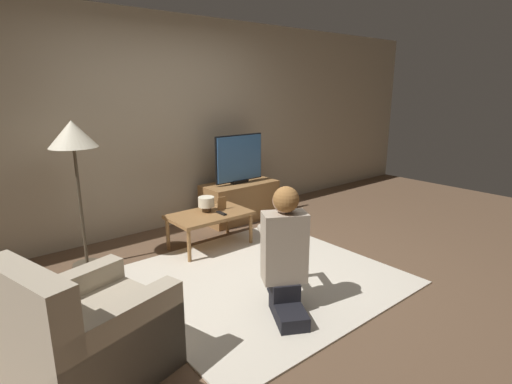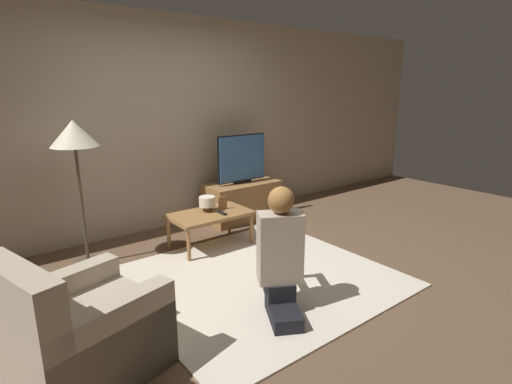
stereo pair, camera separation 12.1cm
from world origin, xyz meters
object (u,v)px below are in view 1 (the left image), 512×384
object	(u,v)px
coffee_table	(210,217)
floor_lamp	(73,142)
person_kneeling	(285,250)
tv	(239,159)
armchair	(89,338)
table_lamp	(206,203)

from	to	relation	value
coffee_table	floor_lamp	world-z (taller)	floor_lamp
coffee_table	person_kneeling	distance (m)	1.53
tv	armchair	world-z (taller)	tv
floor_lamp	table_lamp	xyz separation A→B (m)	(1.24, -0.29, -0.76)
tv	person_kneeling	distance (m)	2.39
tv	table_lamp	world-z (taller)	tv
floor_lamp	armchair	world-z (taller)	floor_lamp
floor_lamp	table_lamp	bearing A→B (deg)	-13.09
tv	person_kneeling	size ratio (longest dim) A/B	0.73
table_lamp	tv	bearing A→B (deg)	30.70
floor_lamp	table_lamp	size ratio (longest dim) A/B	8.07
tv	armchair	bearing A→B (deg)	-143.81
coffee_table	armchair	bearing A→B (deg)	-142.71
table_lamp	person_kneeling	bearing A→B (deg)	-100.52
floor_lamp	table_lamp	distance (m)	1.48
floor_lamp	person_kneeling	size ratio (longest dim) A/B	1.43
person_kneeling	table_lamp	world-z (taller)	person_kneeling
coffee_table	person_kneeling	world-z (taller)	person_kneeling
tv	armchair	xyz separation A→B (m)	(-2.59, -1.89, -0.54)
coffee_table	floor_lamp	bearing A→B (deg)	163.74
person_kneeling	armchair	bearing A→B (deg)	21.76
tv	armchair	size ratio (longest dim) A/B	0.76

